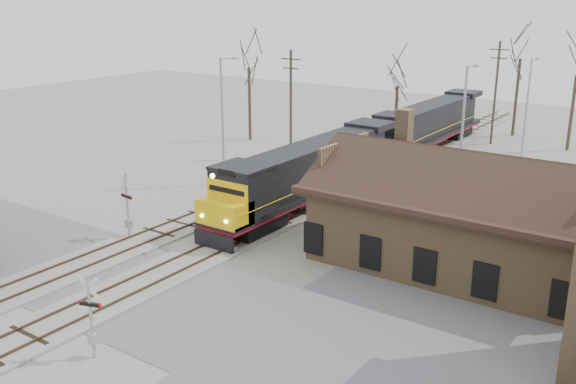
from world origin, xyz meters
name	(u,v)px	position (x,y,z in m)	size (l,w,h in m)	color
ground	(135,287)	(0.00, 0.00, 0.00)	(140.00, 140.00, 0.00)	#A49F94
road	(135,287)	(0.00, 0.00, 0.01)	(60.00, 9.00, 0.03)	#5A5A5F
parking_lot	(523,364)	(18.00, 4.00, 0.02)	(22.00, 26.00, 0.03)	#5A5A5F
track_main	(301,208)	(0.00, 15.00, 0.07)	(3.40, 90.00, 0.24)	#A49F94
track_siding	(250,197)	(-4.50, 15.00, 0.07)	(3.40, 90.00, 0.24)	#A49F94
depot	(456,222)	(11.99, 12.00, 2.41)	(15.20, 9.31, 7.90)	olive
locomotive_lead	(305,174)	(0.00, 15.49, 2.37)	(3.03, 20.31, 4.51)	black
locomotive_trailing	(427,126)	(0.00, 36.08, 2.37)	(3.03, 20.31, 4.27)	black
crossbuck_near	(91,319)	(3.58, -5.40, 1.74)	(1.02, 0.39, 3.66)	#A5A8AD
crossbuck_far	(128,208)	(-5.48, 4.55, 1.90)	(1.15, 0.30, 4.04)	#A5A8AD
streetlight_a	(223,115)	(-8.26, 16.75, 5.37)	(0.25, 2.04, 9.66)	#A5A8AD
streetlight_b	(463,129)	(8.42, 22.04, 5.37)	(0.25, 2.04, 9.65)	#A5A8AD
streetlight_c	(527,104)	(8.55, 37.28, 5.01)	(0.25, 2.04, 8.94)	#A5A8AD
utility_pole_a	(291,102)	(-9.08, 26.86, 4.98)	(2.00, 0.24, 9.52)	#382D23
utility_pole_b	(496,91)	(4.14, 42.40, 5.18)	(2.00, 0.24, 9.91)	#382D23
tree_a	(249,55)	(-16.51, 30.37, 8.43)	(4.83, 4.83, 11.84)	#382D23
tree_b	(398,77)	(-4.47, 38.76, 6.29)	(3.61, 3.61, 8.84)	#382D23
tree_c	(522,45)	(4.74, 47.55, 9.22)	(5.28, 5.28, 12.93)	#382D23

